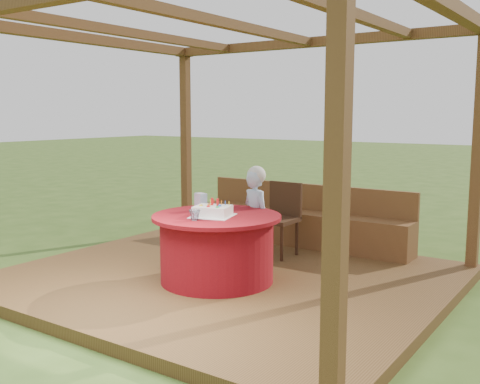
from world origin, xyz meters
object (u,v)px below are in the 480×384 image
object	(u,v)px
table	(217,248)
birthday_cake	(213,211)
gift_bag	(201,202)
bench	(302,225)
drinking_glass	(195,215)
elderly_woman	(256,216)
chair	(280,215)

from	to	relation	value
table	birthday_cake	distance (m)	0.41
table	birthday_cake	world-z (taller)	birthday_cake
table	gift_bag	size ratio (longest dim) A/B	7.13
bench	drinking_glass	xyz separation A→B (m)	(0.05, -2.34, 0.49)
bench	elderly_woman	world-z (taller)	elderly_woman
elderly_woman	bench	bearing A→B (deg)	95.07
birthday_cake	gift_bag	size ratio (longest dim) A/B	2.65
table	elderly_woman	xyz separation A→B (m)	(0.06, 0.66, 0.24)
table	chair	world-z (taller)	chair
elderly_woman	chair	bearing A→B (deg)	96.64
birthday_cake	bench	bearing A→B (deg)	91.85
birthday_cake	drinking_glass	world-z (taller)	birthday_cake
bench	chair	size ratio (longest dim) A/B	3.33
drinking_glass	table	bearing A→B (deg)	90.02
bench	drinking_glass	distance (m)	2.39
bench	birthday_cake	xyz separation A→B (m)	(0.07, -2.06, 0.49)
birthday_cake	gift_bag	xyz separation A→B (m)	(-0.32, 0.21, 0.04)
bench	drinking_glass	size ratio (longest dim) A/B	26.52
bench	table	bearing A→B (deg)	-88.41
table	gift_bag	world-z (taller)	gift_bag
table	drinking_glass	xyz separation A→B (m)	(0.00, -0.36, 0.40)
bench	birthday_cake	world-z (taller)	birthday_cake
elderly_woman	birthday_cake	distance (m)	0.77
chair	bench	bearing A→B (deg)	93.43
gift_bag	drinking_glass	size ratio (longest dim) A/B	1.66
bench	gift_bag	bearing A→B (deg)	-97.69
chair	gift_bag	size ratio (longest dim) A/B	4.80
bench	chair	world-z (taller)	chair
table	elderly_woman	distance (m)	0.71
bench	birthday_cake	size ratio (longest dim) A/B	6.04
chair	elderly_woman	world-z (taller)	elderly_woman
table	elderly_woman	bearing A→B (deg)	84.67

